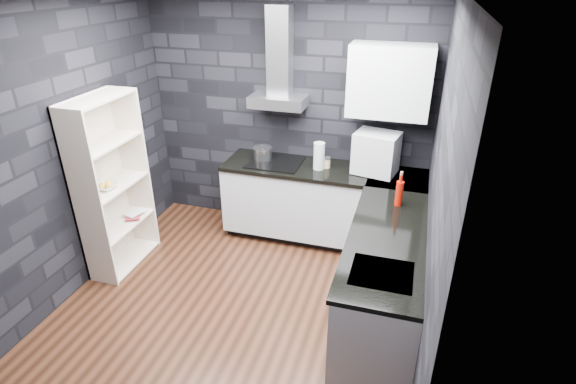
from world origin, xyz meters
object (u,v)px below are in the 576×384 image
at_px(glass_vase, 319,156).
at_px(fruit_bowl, 106,186).
at_px(utensil_crock, 359,166).
at_px(appliance_garage, 376,153).
at_px(storage_jar, 326,163).
at_px(red_bottle, 399,193).
at_px(pot, 263,154).
at_px(bookshelf, 113,186).

xyz_separation_m(glass_vase, fruit_bowl, (-1.87, -1.09, -0.11)).
distance_m(utensil_crock, appliance_garage, 0.23).
relative_size(storage_jar, fruit_bowl, 0.50).
height_order(storage_jar, fruit_bowl, storage_jar).
distance_m(appliance_garage, red_bottle, 0.73).
distance_m(pot, bookshelf, 1.62).
bearing_deg(storage_jar, pot, 178.60).
relative_size(utensil_crock, appliance_garage, 0.29).
bearing_deg(glass_vase, fruit_bowl, -149.83).
height_order(glass_vase, bookshelf, bookshelf).
relative_size(glass_vase, appliance_garage, 0.68).
xyz_separation_m(pot, red_bottle, (1.55, -0.67, 0.04)).
xyz_separation_m(glass_vase, red_bottle, (0.88, -0.60, -0.03)).
bearing_deg(fruit_bowl, pot, 43.85).
relative_size(pot, utensil_crock, 1.64).
distance_m(storage_jar, appliance_garage, 0.55).
bearing_deg(glass_vase, pot, 173.79).
bearing_deg(appliance_garage, storage_jar, -167.63).
bearing_deg(pot, appliance_garage, -0.41).
relative_size(bookshelf, fruit_bowl, 8.69).
distance_m(pot, red_bottle, 1.68).
bearing_deg(glass_vase, storage_jar, 37.09).
distance_m(storage_jar, red_bottle, 1.04).
distance_m(pot, utensil_crock, 1.09).
xyz_separation_m(glass_vase, storage_jar, (0.07, 0.05, -0.10)).
bearing_deg(red_bottle, storage_jar, 141.22).
bearing_deg(red_bottle, glass_vase, 145.92).
xyz_separation_m(appliance_garage, fruit_bowl, (-2.46, -1.15, -0.19)).
height_order(appliance_garage, fruit_bowl, appliance_garage).
height_order(pot, utensil_crock, pot).
relative_size(utensil_crock, red_bottle, 0.53).
height_order(pot, storage_jar, pot).
distance_m(glass_vase, appliance_garage, 0.60).
distance_m(red_bottle, fruit_bowl, 2.80).
bearing_deg(bookshelf, storage_jar, 11.46).
xyz_separation_m(glass_vase, bookshelf, (-1.87, -1.00, -0.15)).
relative_size(appliance_garage, bookshelf, 0.24).
bearing_deg(bookshelf, glass_vase, 11.10).
height_order(pot, red_bottle, red_bottle).
height_order(glass_vase, appliance_garage, appliance_garage).
height_order(glass_vase, fruit_bowl, glass_vase).
relative_size(utensil_crock, fruit_bowl, 0.60).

